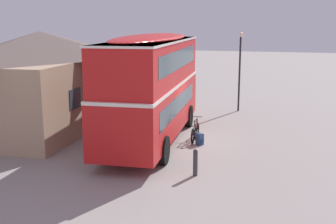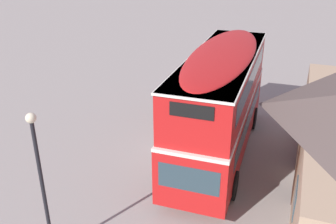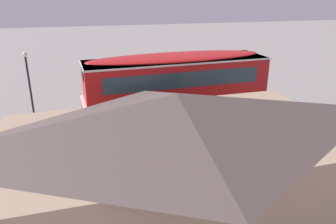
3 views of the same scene
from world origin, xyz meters
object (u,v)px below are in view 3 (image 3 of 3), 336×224
at_px(touring_bicycle, 159,122).
at_px(backpack_on_ground, 167,120).
at_px(double_decker_bus, 176,94).
at_px(kerb_bollard, 221,109).
at_px(street_lamp, 29,84).
at_px(water_bottle_blue_sports, 158,123).

relative_size(touring_bicycle, backpack_on_ground, 3.23).
bearing_deg(double_decker_bus, kerb_bollard, -143.62).
relative_size(double_decker_bus, street_lamp, 2.11).
bearing_deg(water_bottle_blue_sports, kerb_bollard, -172.41).
bearing_deg(kerb_bollard, touring_bicycle, 12.22).
height_order(water_bottle_blue_sports, kerb_bollard, kerb_bollard).
height_order(touring_bicycle, street_lamp, street_lamp).
relative_size(touring_bicycle, water_bottle_blue_sports, 7.22).
relative_size(water_bottle_blue_sports, kerb_bollard, 0.25).
xyz_separation_m(touring_bicycle, water_bottle_blue_sports, (-0.02, -0.37, -0.26)).
xyz_separation_m(backpack_on_ground, street_lamp, (7.73, -0.79, 2.62)).
distance_m(double_decker_bus, kerb_bollard, 5.20).
xyz_separation_m(street_lamp, kerb_bollard, (-11.51, 0.17, -2.40)).
height_order(touring_bicycle, water_bottle_blue_sports, touring_bicycle).
xyz_separation_m(backpack_on_ground, kerb_bollard, (-3.77, -0.62, 0.22)).
xyz_separation_m(water_bottle_blue_sports, street_lamp, (7.15, -0.75, 2.79)).
relative_size(double_decker_bus, backpack_on_ground, 18.07).
height_order(double_decker_bus, backpack_on_ground, double_decker_bus).
xyz_separation_m(double_decker_bus, backpack_on_ground, (-0.04, -2.19, -2.36)).
relative_size(backpack_on_ground, kerb_bollard, 0.57).
distance_m(touring_bicycle, street_lamp, 7.65).
bearing_deg(street_lamp, kerb_bollard, 179.14).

